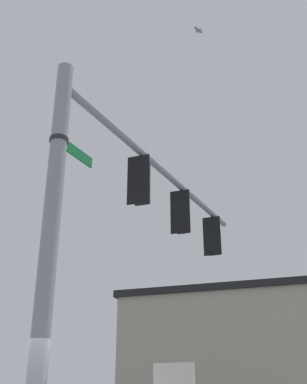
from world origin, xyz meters
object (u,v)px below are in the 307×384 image
at_px(traffic_light_mid_inner, 182,214).
at_px(street_name_sign, 67,146).
at_px(bird_flying, 198,30).
at_px(traffic_light_mid_outer, 213,238).
at_px(traffic_light_nearest_pole, 141,182).

bearing_deg(traffic_light_mid_inner, street_name_sign, -98.47).
bearing_deg(street_name_sign, traffic_light_mid_inner, 81.53).
xyz_separation_m(street_name_sign, bird_flying, (1.95, 2.75, 4.56)).
height_order(traffic_light_mid_inner, street_name_sign, traffic_light_mid_inner).
bearing_deg(traffic_light_mid_inner, bird_flying, -61.03).
bearing_deg(traffic_light_mid_outer, bird_flying, -78.63).
bearing_deg(traffic_light_mid_outer, street_name_sign, -98.48).
height_order(street_name_sign, bird_flying, bird_flying).
xyz_separation_m(traffic_light_mid_inner, traffic_light_mid_outer, (0.33, 2.20, 0.00)).
height_order(traffic_light_mid_inner, traffic_light_mid_outer, same).
distance_m(traffic_light_nearest_pole, street_name_sign, 2.80).
height_order(traffic_light_nearest_pole, traffic_light_mid_inner, same).
bearing_deg(street_name_sign, traffic_light_mid_outer, 81.52).
height_order(traffic_light_mid_outer, bird_flying, bird_flying).
height_order(traffic_light_nearest_pole, bird_flying, bird_flying).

